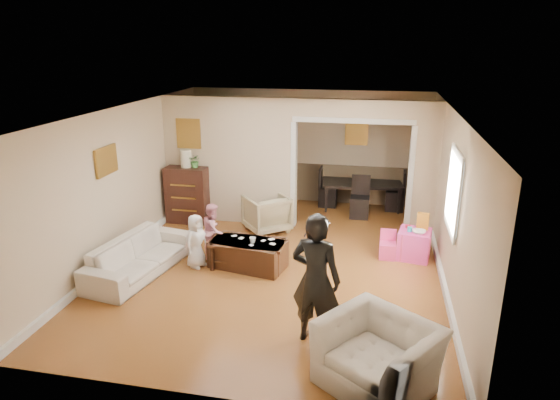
% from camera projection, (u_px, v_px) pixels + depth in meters
% --- Properties ---
extents(floor, '(7.00, 7.00, 0.00)m').
position_uv_depth(floor, '(278.00, 261.00, 8.57)').
color(floor, '#A4612A').
rests_on(floor, ground).
extents(partition_left, '(2.75, 0.18, 2.60)m').
position_uv_depth(partition_left, '(230.00, 161.00, 10.10)').
color(partition_left, '#C6AE90').
rests_on(partition_left, ground).
extents(partition_right, '(0.55, 0.18, 2.60)m').
position_uv_depth(partition_right, '(424.00, 170.00, 9.37)').
color(partition_right, '#C6AE90').
rests_on(partition_right, ground).
extents(partition_header, '(2.22, 0.18, 0.35)m').
position_uv_depth(partition_header, '(354.00, 109.00, 9.28)').
color(partition_header, '#C6AE90').
rests_on(partition_header, partition_right).
extents(window_pane, '(0.03, 0.95, 1.10)m').
position_uv_depth(window_pane, '(455.00, 192.00, 7.20)').
color(window_pane, white).
rests_on(window_pane, ground).
extents(framed_art_partition, '(0.45, 0.03, 0.55)m').
position_uv_depth(framed_art_partition, '(189.00, 133.00, 9.99)').
color(framed_art_partition, brown).
rests_on(framed_art_partition, partition_left).
extents(framed_art_sofa_wall, '(0.03, 0.55, 0.40)m').
position_uv_depth(framed_art_sofa_wall, '(106.00, 161.00, 7.96)').
color(framed_art_sofa_wall, brown).
extents(framed_art_alcove, '(0.45, 0.03, 0.55)m').
position_uv_depth(framed_art_alcove, '(357.00, 132.00, 11.04)').
color(framed_art_alcove, brown).
extents(sofa, '(1.14, 2.16, 0.60)m').
position_uv_depth(sofa, '(139.00, 256.00, 8.04)').
color(sofa, beige).
rests_on(sofa, ground).
extents(armchair_back, '(1.12, 1.12, 0.73)m').
position_uv_depth(armchair_back, '(267.00, 213.00, 9.82)').
color(armchair_back, tan).
rests_on(armchair_back, ground).
extents(armchair_front, '(1.54, 1.50, 0.76)m').
position_uv_depth(armchair_front, '(378.00, 356.00, 5.38)').
color(armchair_front, beige).
rests_on(armchair_front, ground).
extents(dresser, '(0.86, 0.48, 1.18)m').
position_uv_depth(dresser, '(188.00, 194.00, 10.27)').
color(dresser, black).
rests_on(dresser, ground).
extents(table_lamp, '(0.22, 0.22, 0.36)m').
position_uv_depth(table_lamp, '(186.00, 158.00, 10.03)').
color(table_lamp, '#F4EFC7').
rests_on(table_lamp, dresser).
extents(potted_plant, '(0.25, 0.22, 0.28)m').
position_uv_depth(potted_plant, '(195.00, 161.00, 10.00)').
color(potted_plant, '#3D7634').
rests_on(potted_plant, dresser).
extents(coffee_table, '(1.33, 0.85, 0.46)m').
position_uv_depth(coffee_table, '(248.00, 254.00, 8.28)').
color(coffee_table, '#381D11').
rests_on(coffee_table, ground).
extents(coffee_cup, '(0.13, 0.13, 0.10)m').
position_uv_depth(coffee_cup, '(253.00, 240.00, 8.12)').
color(coffee_cup, silver).
rests_on(coffee_cup, coffee_table).
extents(play_table, '(0.61, 0.61, 0.51)m').
position_uv_depth(play_table, '(414.00, 244.00, 8.61)').
color(play_table, '#FF43B2').
rests_on(play_table, ground).
extents(cereal_box, '(0.21, 0.10, 0.30)m').
position_uv_depth(cereal_box, '(423.00, 221.00, 8.56)').
color(cereal_box, yellow).
rests_on(cereal_box, play_table).
extents(cyan_cup, '(0.08, 0.08, 0.08)m').
position_uv_depth(cyan_cup, '(410.00, 229.00, 8.49)').
color(cyan_cup, '#27B4C4').
rests_on(cyan_cup, play_table).
extents(toy_block, '(0.09, 0.07, 0.05)m').
position_uv_depth(toy_block, '(408.00, 226.00, 8.66)').
color(toy_block, '#B4162C').
rests_on(toy_block, play_table).
extents(play_bowl, '(0.27, 0.27, 0.06)m').
position_uv_depth(play_bowl, '(419.00, 232.00, 8.40)').
color(play_bowl, white).
rests_on(play_bowl, play_table).
extents(dining_table, '(1.88, 1.21, 0.62)m').
position_uv_depth(dining_table, '(361.00, 195.00, 11.18)').
color(dining_table, black).
rests_on(dining_table, ground).
extents(adult_person, '(0.71, 0.54, 1.73)m').
position_uv_depth(adult_person, '(316.00, 279.00, 6.04)').
color(adult_person, black).
rests_on(adult_person, ground).
extents(child_kneel_a, '(0.44, 0.53, 0.92)m').
position_uv_depth(child_kneel_a, '(196.00, 241.00, 8.22)').
color(child_kneel_a, silver).
rests_on(child_kneel_a, ground).
extents(child_kneel_b, '(0.44, 0.53, 0.98)m').
position_uv_depth(child_kneel_b, '(213.00, 230.00, 8.61)').
color(child_kneel_b, pink).
rests_on(child_kneel_b, ground).
extents(child_toddler, '(0.47, 0.37, 0.75)m').
position_uv_depth(child_toddler, '(316.00, 234.00, 8.73)').
color(child_toddler, black).
rests_on(child_toddler, ground).
extents(craft_papers, '(0.84, 0.43, 0.00)m').
position_uv_depth(craft_papers, '(257.00, 240.00, 8.25)').
color(craft_papers, white).
rests_on(craft_papers, coffee_table).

